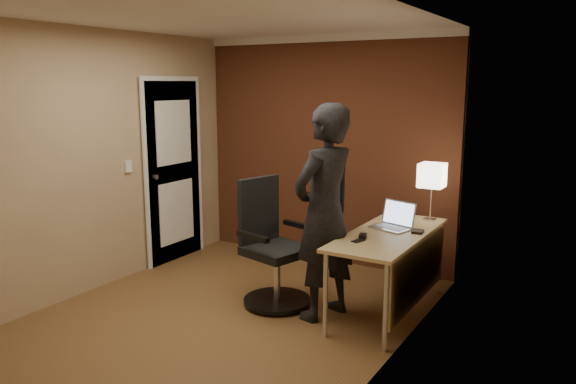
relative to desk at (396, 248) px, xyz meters
The scene contains 9 objects.
room 1.85m from the desk, 155.32° to the left, with size 4.00×4.00×4.00m.
desk is the anchor object (origin of this frame).
desk_lamp 0.83m from the desk, 80.86° to the left, with size 0.22×0.22×0.54m.
laptop 0.28m from the desk, 116.65° to the left, with size 0.39×0.34×0.23m.
mouse 0.36m from the desk, 126.51° to the right, with size 0.06×0.10×0.03m, color black.
phone 0.45m from the desk, 116.45° to the right, with size 0.06×0.12×0.01m, color black.
wallet 0.23m from the desk, 39.42° to the left, with size 0.09×0.11×0.02m, color black.
office_chair 1.11m from the desk, 163.60° to the right, with size 0.62×0.70×1.12m.
person 0.69m from the desk, 147.70° to the right, with size 0.67×0.44×1.83m, color black.
Camera 1 is at (2.80, -3.59, 1.99)m, focal length 35.00 mm.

